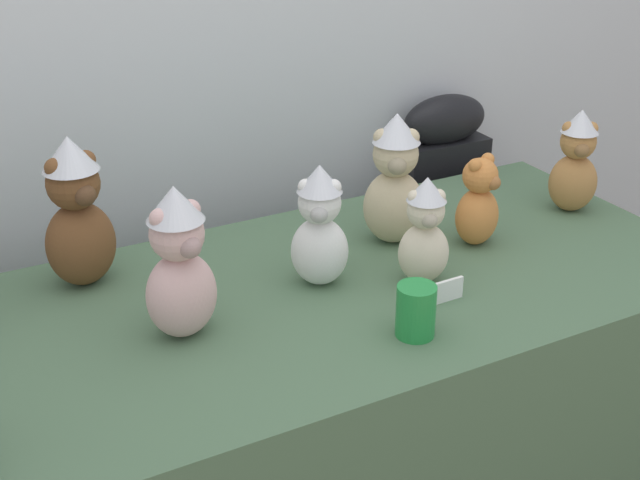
{
  "coord_description": "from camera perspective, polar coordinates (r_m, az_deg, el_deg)",
  "views": [
    {
      "loc": [
        -0.79,
        -1.22,
        1.67
      ],
      "look_at": [
        0.0,
        0.25,
        0.86
      ],
      "focal_mm": 48.53,
      "sensor_mm": 36.0,
      "label": 1
    }
  ],
  "objects": [
    {
      "name": "teddy_bear_snow",
      "position": [
        1.88,
        -0.03,
        0.85
      ],
      "size": [
        0.16,
        0.16,
        0.28
      ],
      "rotation": [
        0.0,
        0.0,
        -0.52
      ],
      "color": "white",
      "rests_on": "display_table"
    },
    {
      "name": "teddy_bear_blush",
      "position": [
        1.7,
        -9.25,
        -1.61
      ],
      "size": [
        0.17,
        0.15,
        0.32
      ],
      "rotation": [
        0.0,
        0.0,
        0.19
      ],
      "color": "beige",
      "rests_on": "display_table"
    },
    {
      "name": "teddy_bear_caramel",
      "position": [
        2.35,
        16.5,
        4.94
      ],
      "size": [
        0.16,
        0.15,
        0.28
      ],
      "rotation": [
        0.0,
        0.0,
        -0.52
      ],
      "color": "#B27A42",
      "rests_on": "display_table"
    },
    {
      "name": "teddy_bear_cream",
      "position": [
        1.9,
        6.92,
        0.54
      ],
      "size": [
        0.14,
        0.13,
        0.25
      ],
      "rotation": [
        0.0,
        0.0,
        -0.38
      ],
      "color": "beige",
      "rests_on": "display_table"
    },
    {
      "name": "teddy_bear_sand",
      "position": [
        2.07,
        4.95,
        3.92
      ],
      "size": [
        0.19,
        0.18,
        0.33
      ],
      "rotation": [
        0.0,
        0.0,
        -0.49
      ],
      "color": "#CCB78E",
      "rests_on": "display_table"
    },
    {
      "name": "display_table",
      "position": [
        2.12,
        -0.0,
        -12.04
      ],
      "size": [
        1.84,
        0.82,
        0.74
      ],
      "primitive_type": "cube",
      "color": "#4C6B4C",
      "rests_on": "ground_plane"
    },
    {
      "name": "name_card_front_middle",
      "position": [
        1.88,
        8.5,
        -3.29
      ],
      "size": [
        0.07,
        0.01,
        0.05
      ],
      "primitive_type": "cube",
      "rotation": [
        0.0,
        0.0,
        0.02
      ],
      "color": "white",
      "rests_on": "display_table"
    },
    {
      "name": "party_cup_green",
      "position": [
        1.73,
        6.34,
        -4.66
      ],
      "size": [
        0.08,
        0.08,
        0.11
      ],
      "primitive_type": "cylinder",
      "color": "#238C3D",
      "rests_on": "display_table"
    },
    {
      "name": "instrument_case",
      "position": [
        2.78,
        7.72,
        0.19
      ],
      "size": [
        0.28,
        0.13,
        0.94
      ],
      "rotation": [
        0.0,
        0.0,
        -0.02
      ],
      "color": "black",
      "rests_on": "ground_plane"
    },
    {
      "name": "teddy_bear_ginger",
      "position": [
        2.11,
        10.39,
        2.38
      ],
      "size": [
        0.14,
        0.13,
        0.23
      ],
      "rotation": [
        0.0,
        0.0,
        0.33
      ],
      "color": "#D17F3D",
      "rests_on": "display_table"
    },
    {
      "name": "teddy_bear_chestnut",
      "position": [
        1.94,
        -15.71,
        1.66
      ],
      "size": [
        0.18,
        0.16,
        0.34
      ],
      "rotation": [
        0.0,
        0.0,
        0.24
      ],
      "color": "brown",
      "rests_on": "display_table"
    }
  ]
}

